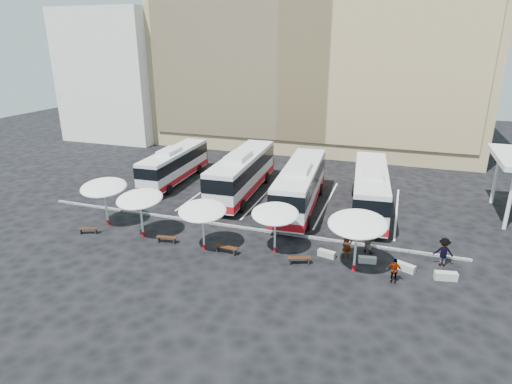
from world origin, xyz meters
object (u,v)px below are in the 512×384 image
(conc_bench_1, at_px, (367,260))
(passenger_3, at_px, (444,252))
(sunshade_2, at_px, (202,211))
(sunshade_3, at_px, (275,214))
(wood_bench_0, at_px, (88,230))
(passenger_2, at_px, (394,271))
(conc_bench_2, at_px, (405,267))
(bus_0, at_px, (175,164))
(wood_bench_3, at_px, (299,259))
(sunshade_1, at_px, (140,199))
(wood_bench_1, at_px, (167,238))
(passenger_1, at_px, (368,240))
(bus_1, at_px, (242,172))
(conc_bench_3, at_px, (446,276))
(wood_bench_2, at_px, (226,248))
(sunshade_0, at_px, (104,188))
(sunshade_4, at_px, (358,224))
(conc_bench_0, at_px, (327,254))
(passenger_0, at_px, (347,245))
(bus_2, at_px, (300,184))
(bus_3, at_px, (370,188))

(conc_bench_1, distance_m, passenger_3, 4.84)
(sunshade_2, distance_m, sunshade_3, 4.93)
(wood_bench_0, distance_m, conc_bench_1, 20.50)
(passenger_3, bearing_deg, passenger_2, 44.57)
(passenger_2, bearing_deg, conc_bench_2, 69.23)
(bus_0, bearing_deg, wood_bench_3, -40.89)
(sunshade_2, bearing_deg, sunshade_1, 175.16)
(wood_bench_1, relative_size, passenger_1, 0.83)
(conc_bench_1, bearing_deg, conc_bench_2, -6.07)
(wood_bench_1, bearing_deg, wood_bench_3, 0.30)
(bus_1, height_order, passenger_1, bus_1)
(sunshade_1, bearing_deg, passenger_2, -1.97)
(conc_bench_3, distance_m, passenger_2, 3.36)
(wood_bench_3, bearing_deg, bus_0, 141.53)
(wood_bench_2, bearing_deg, wood_bench_3, 1.98)
(sunshade_0, distance_m, sunshade_4, 19.34)
(sunshade_4, height_order, conc_bench_0, sunshade_4)
(wood_bench_1, relative_size, passenger_0, 0.80)
(sunshade_1, xyz_separation_m, sunshade_2, (5.22, -0.44, -0.06))
(sunshade_4, bearing_deg, passenger_2, -13.96)
(sunshade_2, xyz_separation_m, passenger_3, (15.59, 2.98, -1.96))
(bus_1, relative_size, passenger_1, 7.25)
(wood_bench_3, xyz_separation_m, conc_bench_3, (8.95, 0.99, -0.11))
(wood_bench_1, bearing_deg, passenger_0, 8.35)
(wood_bench_2, bearing_deg, conc_bench_2, 7.41)
(sunshade_2, height_order, conc_bench_3, sunshade_2)
(bus_2, height_order, sunshade_1, bus_2)
(bus_3, height_order, wood_bench_0, bus_3)
(sunshade_2, bearing_deg, conc_bench_1, 9.07)
(passenger_2, bearing_deg, wood_bench_0, -178.10)
(conc_bench_1, xyz_separation_m, passenger_2, (1.69, -1.93, 0.57))
(wood_bench_2, bearing_deg, sunshade_2, 179.60)
(bus_3, bearing_deg, conc_bench_0, -106.81)
(bus_1, height_order, conc_bench_3, bus_1)
(sunshade_0, bearing_deg, sunshade_2, -8.95)
(bus_1, distance_m, bus_2, 6.24)
(conc_bench_2, relative_size, passenger_2, 0.80)
(conc_bench_2, bearing_deg, conc_bench_0, 177.60)
(bus_0, relative_size, conc_bench_3, 8.64)
(bus_1, relative_size, wood_bench_2, 7.95)
(sunshade_0, distance_m, sunshade_3, 13.84)
(bus_2, relative_size, wood_bench_3, 8.49)
(wood_bench_3, relative_size, conc_bench_0, 1.32)
(wood_bench_2, xyz_separation_m, conc_bench_3, (14.00, 1.17, -0.14))
(sunshade_1, relative_size, passenger_1, 1.91)
(bus_3, distance_m, wood_bench_2, 14.09)
(wood_bench_3, xyz_separation_m, conc_bench_2, (6.58, 1.34, -0.12))
(sunshade_1, relative_size, sunshade_3, 0.90)
(wood_bench_0, distance_m, passenger_3, 25.24)
(conc_bench_1, relative_size, conc_bench_2, 0.91)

